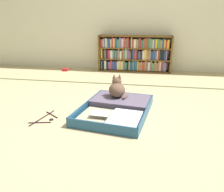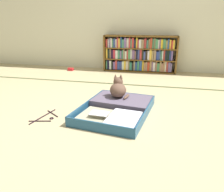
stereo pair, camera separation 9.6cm
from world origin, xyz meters
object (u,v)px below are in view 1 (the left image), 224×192
object	(u,v)px
bookshelf	(134,54)
open_suitcase	(118,108)
small_red_pouch	(65,70)
clothes_hanger	(45,118)
black_cat	(117,89)

from	to	relation	value
bookshelf	open_suitcase	world-z (taller)	bookshelf
bookshelf	small_red_pouch	world-z (taller)	bookshelf
open_suitcase	clothes_hanger	bearing A→B (deg)	-155.90
open_suitcase	clothes_hanger	size ratio (longest dim) A/B	2.52
clothes_hanger	black_cat	bearing A→B (deg)	38.90
small_red_pouch	bookshelf	bearing A→B (deg)	9.59
bookshelf	small_red_pouch	distance (m)	1.35
open_suitcase	black_cat	xyz separation A→B (m)	(-0.04, 0.21, 0.15)
bookshelf	clothes_hanger	bearing A→B (deg)	-106.70
black_cat	open_suitcase	bearing A→B (deg)	-79.14
black_cat	clothes_hanger	distance (m)	0.84
bookshelf	clothes_hanger	distance (m)	2.42
open_suitcase	bookshelf	bearing A→B (deg)	89.66
open_suitcase	black_cat	bearing A→B (deg)	100.86
clothes_hanger	small_red_pouch	distance (m)	2.16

